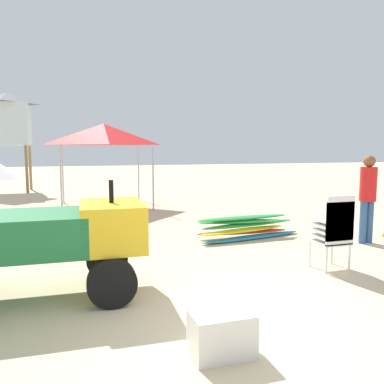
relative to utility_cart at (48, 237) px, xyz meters
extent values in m
plane|color=beige|center=(2.05, -1.31, -0.78)|extent=(80.00, 80.00, 0.00)
cube|color=#1E6B38|center=(-0.39, 0.01, 0.07)|extent=(1.84, 1.16, 0.50)
cube|color=gold|center=(0.81, -0.03, 0.12)|extent=(0.84, 1.13, 0.60)
cylinder|color=black|center=(0.81, -0.03, 0.57)|extent=(0.06, 0.06, 0.30)
cylinder|color=black|center=(0.77, 0.52, -0.48)|extent=(0.61, 0.20, 0.60)
cylinder|color=black|center=(0.74, -0.57, -0.48)|extent=(0.61, 0.20, 0.60)
cube|color=silver|center=(4.18, -0.10, -0.34)|extent=(0.48, 0.48, 0.04)
cube|color=silver|center=(4.18, -0.32, -0.14)|extent=(0.48, 0.04, 0.40)
cube|color=silver|center=(4.18, -0.10, -0.25)|extent=(0.48, 0.48, 0.04)
cube|color=silver|center=(4.18, -0.32, -0.05)|extent=(0.48, 0.04, 0.40)
cube|color=silver|center=(4.18, -0.10, -0.16)|extent=(0.48, 0.48, 0.04)
cube|color=silver|center=(4.18, -0.32, 0.04)|extent=(0.48, 0.04, 0.40)
cube|color=silver|center=(4.18, -0.10, -0.07)|extent=(0.48, 0.48, 0.04)
cube|color=silver|center=(4.18, -0.32, 0.13)|extent=(0.48, 0.04, 0.40)
cube|color=silver|center=(4.18, -0.10, 0.02)|extent=(0.48, 0.48, 0.04)
cube|color=silver|center=(4.18, -0.32, 0.22)|extent=(0.48, 0.04, 0.40)
cylinder|color=silver|center=(4.39, 0.11, -0.57)|extent=(0.04, 0.04, 0.42)
cylinder|color=silver|center=(3.97, 0.11, -0.57)|extent=(0.04, 0.04, 0.42)
cylinder|color=silver|center=(4.39, -0.31, -0.57)|extent=(0.04, 0.04, 0.42)
cylinder|color=silver|center=(3.97, -0.31, -0.57)|extent=(0.04, 0.04, 0.42)
ellipsoid|color=#268CCC|center=(3.93, 2.12, -0.74)|extent=(2.47, 0.68, 0.08)
ellipsoid|color=red|center=(3.79, 2.30, -0.66)|extent=(2.06, 0.40, 0.08)
ellipsoid|color=yellow|center=(3.73, 2.11, -0.58)|extent=(2.11, 0.66, 0.08)
ellipsoid|color=green|center=(3.94, 2.30, -0.50)|extent=(2.36, 0.63, 0.08)
ellipsoid|color=green|center=(3.75, 2.25, -0.42)|extent=(1.98, 0.52, 0.08)
ellipsoid|color=green|center=(3.78, 2.25, -0.34)|extent=(2.15, 0.39, 0.08)
cylinder|color=#33598C|center=(5.89, 1.10, -0.35)|extent=(0.14, 0.14, 0.86)
cylinder|color=#33598C|center=(6.05, 1.10, -0.35)|extent=(0.14, 0.14, 0.86)
cylinder|color=red|center=(5.97, 1.10, 0.42)|extent=(0.32, 0.32, 0.68)
sphere|color=brown|center=(5.97, 1.10, 0.87)|extent=(0.23, 0.23, 0.23)
cylinder|color=#B2B2B7|center=(0.02, 6.31, 0.23)|extent=(0.05, 0.05, 2.03)
cylinder|color=#B2B2B7|center=(2.68, 6.31, 0.23)|extent=(0.05, 0.05, 2.03)
cylinder|color=#B2B2B7|center=(0.02, 8.96, 0.23)|extent=(0.05, 0.05, 2.03)
cylinder|color=#B2B2B7|center=(2.68, 8.96, 0.23)|extent=(0.05, 0.05, 2.03)
pyramid|color=red|center=(1.35, 7.64, 1.58)|extent=(2.65, 2.65, 0.67)
cylinder|color=olive|center=(-1.52, 12.70, 0.24)|extent=(0.12, 0.12, 2.06)
cylinder|color=olive|center=(-1.52, 14.26, 0.24)|extent=(0.12, 0.12, 2.06)
cube|color=silver|center=(-2.30, 13.48, 2.17)|extent=(1.80, 1.80, 1.80)
pyramid|color=#4C5156|center=(-2.30, 13.48, 3.30)|extent=(1.98, 1.98, 0.45)
cube|color=white|center=(1.60, -1.97, -0.58)|extent=(0.58, 0.37, 0.41)
camera|label=1|loc=(0.32, -5.11, 1.12)|focal=35.85mm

